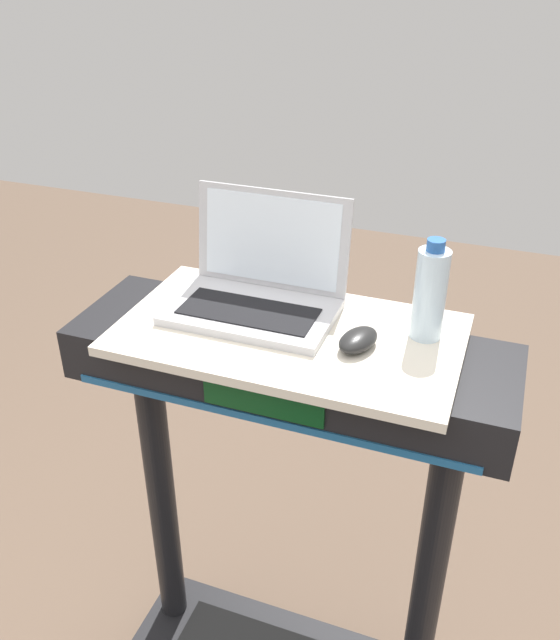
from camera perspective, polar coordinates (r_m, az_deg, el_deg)
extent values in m
cylinder|color=black|center=(1.80, -9.97, -14.39)|extent=(0.07, 0.07, 0.86)
cylinder|color=black|center=(1.65, 12.55, -20.04)|extent=(0.07, 0.07, 0.86)
cube|color=black|center=(1.37, 0.73, -3.55)|extent=(0.90, 0.28, 0.11)
cube|color=#0C3F19|center=(1.26, -1.47, -6.90)|extent=(0.24, 0.01, 0.06)
cube|color=#1E598C|center=(1.29, -1.43, -8.47)|extent=(0.81, 0.00, 0.02)
cube|color=beige|center=(1.34, 0.74, -1.23)|extent=(0.67, 0.38, 0.02)
cube|color=#B7B7BC|center=(1.38, -2.41, 0.68)|extent=(0.34, 0.21, 0.02)
cube|color=black|center=(1.36, -2.68, 0.76)|extent=(0.28, 0.12, 0.00)
cube|color=#B7B7BC|center=(1.43, -0.68, 6.84)|extent=(0.34, 0.04, 0.21)
cube|color=white|center=(1.42, -0.75, 6.79)|extent=(0.30, 0.03, 0.18)
ellipsoid|color=black|center=(1.28, 6.62, -1.67)|extent=(0.09, 0.11, 0.03)
cylinder|color=silver|center=(1.30, 12.53, 2.09)|extent=(0.06, 0.06, 0.18)
cylinder|color=#2659A5|center=(1.26, 13.03, 6.17)|extent=(0.03, 0.03, 0.02)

